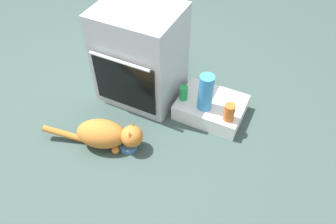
# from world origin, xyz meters

# --- Properties ---
(ground) EXTENTS (8.00, 8.00, 0.00)m
(ground) POSITION_xyz_m (0.00, 0.00, 0.00)
(ground) COLOR #384C47
(oven) EXTENTS (0.61, 0.56, 0.78)m
(oven) POSITION_xyz_m (-0.01, 0.48, 0.39)
(oven) COLOR #B7BABF
(oven) RESTS_ON ground
(pantry_cabinet) EXTENTS (0.51, 0.40, 0.14)m
(pantry_cabinet) POSITION_xyz_m (0.60, 0.49, 0.07)
(pantry_cabinet) COLOR white
(pantry_cabinet) RESTS_ON ground
(food_bowl) EXTENTS (0.13, 0.13, 0.07)m
(food_bowl) POSITION_xyz_m (0.18, -0.09, 0.03)
(food_bowl) COLOR #4C7AB7
(food_bowl) RESTS_ON ground
(cat) EXTENTS (0.73, 0.31, 0.23)m
(cat) POSITION_xyz_m (0.04, -0.14, 0.12)
(cat) COLOR #C6752D
(cat) RESTS_ON ground
(water_bottle) EXTENTS (0.11, 0.11, 0.30)m
(water_bottle) POSITION_xyz_m (0.56, 0.41, 0.29)
(water_bottle) COLOR #388CD1
(water_bottle) RESTS_ON pantry_cabinet
(soda_can) EXTENTS (0.07, 0.07, 0.12)m
(soda_can) POSITION_xyz_m (0.38, 0.42, 0.20)
(soda_can) COLOR green
(soda_can) RESTS_ON pantry_cabinet
(sauce_jar) EXTENTS (0.08, 0.08, 0.14)m
(sauce_jar) POSITION_xyz_m (0.77, 0.37, 0.21)
(sauce_jar) COLOR #D16023
(sauce_jar) RESTS_ON pantry_cabinet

